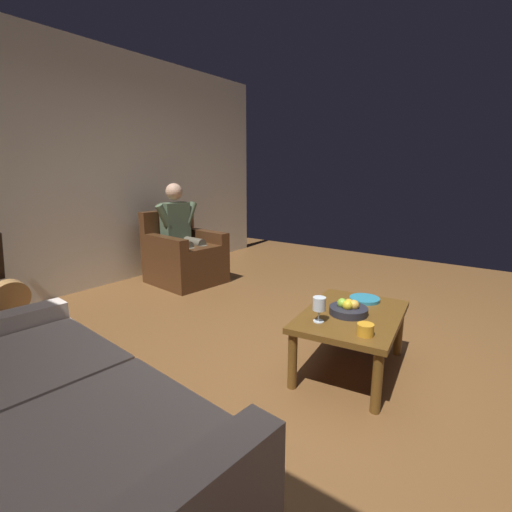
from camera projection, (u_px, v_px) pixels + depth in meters
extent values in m
plane|color=brown|center=(335.00, 354.00, 2.87)|extent=(7.33, 7.33, 0.00)
cube|color=beige|center=(96.00, 169.00, 4.35)|extent=(5.66, 0.06, 2.79)
cube|color=#472915|center=(186.00, 267.00, 4.68)|extent=(0.83, 0.89, 0.39)
cube|color=#472915|center=(188.00, 249.00, 4.59)|extent=(0.56, 0.74, 0.10)
cube|color=#472915|center=(204.00, 239.00, 4.84)|extent=(0.21, 0.82, 0.24)
cube|color=#472915|center=(163.00, 246.00, 4.39)|extent=(0.21, 0.82, 0.24)
cube|color=#472915|center=(168.00, 229.00, 4.81)|extent=(0.76, 0.20, 0.50)
cube|color=#4C5D44|center=(175.00, 223.00, 4.68)|extent=(0.36, 0.21, 0.51)
sphere|color=tan|center=(174.00, 192.00, 4.59)|extent=(0.21, 0.21, 0.21)
cylinder|color=#524B3C|center=(192.00, 242.00, 4.67)|extent=(0.17, 0.41, 0.13)
cylinder|color=#524B3C|center=(203.00, 265.00, 4.60)|extent=(0.13, 0.13, 0.49)
cylinder|color=#4C5D44|center=(190.00, 213.00, 4.77)|extent=(0.21, 0.11, 0.29)
cylinder|color=#524B3C|center=(180.00, 245.00, 4.53)|extent=(0.17, 0.41, 0.13)
cylinder|color=#524B3C|center=(191.00, 268.00, 4.46)|extent=(0.13, 0.13, 0.49)
cylinder|color=#4C5D44|center=(164.00, 216.00, 4.48)|extent=(0.21, 0.11, 0.29)
cube|color=beige|center=(36.00, 475.00, 1.46)|extent=(1.07, 1.82, 0.42)
cube|color=beige|center=(16.00, 373.00, 1.69)|extent=(0.84, 0.78, 0.11)
cube|color=beige|center=(90.00, 452.00, 1.22)|extent=(0.84, 0.78, 0.11)
cube|color=brown|center=(352.00, 316.00, 2.56)|extent=(0.98, 0.74, 0.04)
cylinder|color=brown|center=(399.00, 331.00, 2.82)|extent=(0.06, 0.06, 0.38)
cylinder|color=brown|center=(377.00, 382.00, 2.13)|extent=(0.06, 0.06, 0.38)
cylinder|color=brown|center=(331.00, 318.00, 3.07)|extent=(0.06, 0.06, 0.38)
cylinder|color=brown|center=(292.00, 360.00, 2.38)|extent=(0.06, 0.06, 0.38)
cylinder|color=#A97A46|center=(9.00, 298.00, 3.60)|extent=(0.36, 0.16, 0.37)
cylinder|color=black|center=(11.00, 297.00, 3.56)|extent=(0.10, 0.02, 0.10)
cube|color=black|center=(0.00, 256.00, 3.55)|extent=(0.05, 0.11, 0.46)
cylinder|color=silver|center=(319.00, 321.00, 2.41)|extent=(0.07, 0.07, 0.01)
cylinder|color=silver|center=(319.00, 315.00, 2.40)|extent=(0.01, 0.01, 0.07)
cylinder|color=silver|center=(319.00, 304.00, 2.38)|extent=(0.08, 0.08, 0.09)
cylinder|color=#590C19|center=(319.00, 307.00, 2.39)|extent=(0.07, 0.07, 0.03)
cylinder|color=#23242C|center=(348.00, 311.00, 2.53)|extent=(0.26, 0.26, 0.05)
sphere|color=gold|center=(348.00, 305.00, 2.50)|extent=(0.07, 0.07, 0.07)
sphere|color=gold|center=(354.00, 305.00, 2.51)|extent=(0.07, 0.07, 0.07)
sphere|color=gold|center=(349.00, 304.00, 2.53)|extent=(0.07, 0.07, 0.07)
sphere|color=#7AAE33|center=(342.00, 303.00, 2.54)|extent=(0.07, 0.07, 0.07)
cylinder|color=teal|center=(365.00, 299.00, 2.80)|extent=(0.22, 0.22, 0.02)
cylinder|color=orange|center=(365.00, 330.00, 2.20)|extent=(0.10, 0.10, 0.07)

